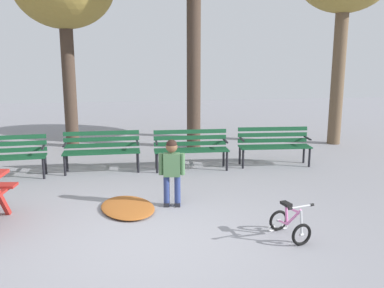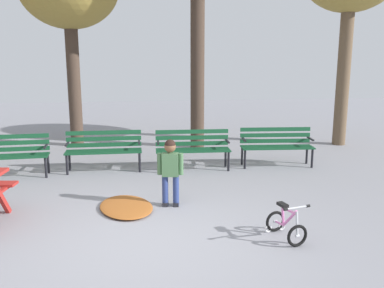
% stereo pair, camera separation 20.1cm
% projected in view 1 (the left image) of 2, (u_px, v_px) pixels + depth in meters
% --- Properties ---
extents(ground, '(36.00, 36.00, 0.00)m').
position_uv_depth(ground, '(149.00, 242.00, 5.55)').
color(ground, gray).
extents(park_bench_far_left, '(1.62, 0.55, 0.85)m').
position_uv_depth(park_bench_far_left, '(5.00, 153.00, 8.39)').
color(park_bench_far_left, '#144728').
rests_on(park_bench_far_left, ground).
extents(park_bench_left, '(1.60, 0.46, 0.85)m').
position_uv_depth(park_bench_left, '(102.00, 148.00, 8.89)').
color(park_bench_left, '#144728').
rests_on(park_bench_left, ground).
extents(park_bench_right, '(1.62, 0.52, 0.85)m').
position_uv_depth(park_bench_right, '(191.00, 146.00, 9.07)').
color(park_bench_right, '#144728').
rests_on(park_bench_right, ground).
extents(park_bench_far_right, '(1.63, 0.58, 0.85)m').
position_uv_depth(park_bench_far_right, '(274.00, 143.00, 9.41)').
color(park_bench_far_right, '#144728').
rests_on(park_bench_far_right, ground).
extents(child_standing, '(0.42, 0.20, 1.12)m').
position_uv_depth(child_standing, '(172.00, 167.00, 6.75)').
color(child_standing, navy).
rests_on(child_standing, ground).
extents(kids_bicycle, '(0.47, 0.61, 0.54)m').
position_uv_depth(kids_bicycle, '(290.00, 224.00, 5.64)').
color(kids_bicycle, black).
rests_on(kids_bicycle, ground).
extents(leaf_pile, '(1.10, 1.35, 0.07)m').
position_uv_depth(leaf_pile, '(128.00, 207.00, 6.72)').
color(leaf_pile, '#9E5623').
rests_on(leaf_pile, ground).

